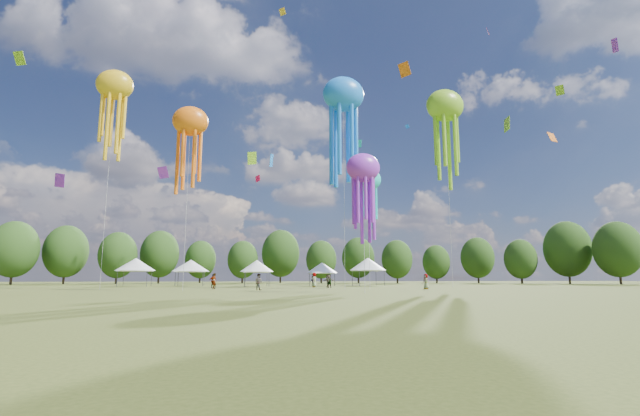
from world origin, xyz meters
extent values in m
plane|color=#384416|center=(0.00, 0.00, 0.00)|extent=(300.00, 300.00, 0.00)
imported|color=gray|center=(-5.08, 30.45, 0.82)|extent=(1.01, 0.99, 1.63)
imported|color=gray|center=(3.18, 44.22, 0.96)|extent=(0.90, 1.09, 1.92)
imported|color=gray|center=(5.66, 47.58, 0.86)|extent=(0.74, 0.90, 1.73)
imported|color=gray|center=(4.58, 52.68, 0.76)|extent=(1.05, 0.68, 1.52)
imported|color=gray|center=(-9.84, 41.17, 0.84)|extent=(1.07, 0.74, 1.69)
imported|color=gray|center=(4.11, 39.31, 0.84)|extent=(1.52, 1.37, 1.68)
imported|color=gray|center=(-9.57, 36.39, 0.87)|extent=(0.68, 0.75, 1.73)
imported|color=gray|center=(13.45, 31.97, 0.83)|extent=(0.84, 0.96, 1.66)
cylinder|color=#47474C|center=(-23.28, 52.92, 1.08)|extent=(0.08, 0.08, 2.15)
cylinder|color=#47474C|center=(-23.28, 56.88, 1.08)|extent=(0.08, 0.08, 2.15)
cylinder|color=#47474C|center=(-19.33, 52.92, 1.08)|extent=(0.08, 0.08, 2.15)
cylinder|color=#47474C|center=(-19.33, 56.88, 1.08)|extent=(0.08, 0.08, 2.15)
cube|color=white|center=(-21.30, 54.90, 2.20)|extent=(4.35, 4.35, 0.10)
cone|color=white|center=(-21.30, 54.90, 3.18)|extent=(5.66, 5.66, 1.85)
cylinder|color=#47474C|center=(-15.80, 55.94, 1.06)|extent=(0.08, 0.08, 2.12)
cylinder|color=#47474C|center=(-15.80, 59.94, 1.06)|extent=(0.08, 0.08, 2.12)
cylinder|color=#47474C|center=(-11.80, 55.94, 1.06)|extent=(0.08, 0.08, 2.12)
cylinder|color=#47474C|center=(-11.80, 59.94, 1.06)|extent=(0.08, 0.08, 2.12)
cube|color=white|center=(-13.80, 57.94, 2.17)|extent=(4.40, 4.40, 0.10)
cone|color=white|center=(-13.80, 57.94, 3.13)|extent=(5.72, 5.72, 1.82)
cylinder|color=#47474C|center=(-5.65, 50.19, 1.01)|extent=(0.08, 0.08, 2.01)
cylinder|color=#47474C|center=(-5.65, 53.55, 1.01)|extent=(0.08, 0.08, 2.01)
cylinder|color=#47474C|center=(-2.29, 50.19, 1.01)|extent=(0.08, 0.08, 2.01)
cylinder|color=#47474C|center=(-2.29, 53.55, 1.01)|extent=(0.08, 0.08, 2.01)
cube|color=white|center=(-3.97, 51.87, 2.06)|extent=(3.77, 3.77, 0.10)
cone|color=white|center=(-3.97, 51.87, 2.97)|extent=(4.90, 4.90, 1.72)
cylinder|color=#47474C|center=(4.56, 52.33, 0.94)|extent=(0.08, 0.08, 1.88)
cylinder|color=#47474C|center=(4.56, 55.64, 0.94)|extent=(0.08, 0.08, 1.88)
cylinder|color=#47474C|center=(7.88, 52.33, 0.94)|extent=(0.08, 0.08, 1.88)
cylinder|color=#47474C|center=(7.88, 55.64, 0.94)|extent=(0.08, 0.08, 1.88)
cube|color=white|center=(6.22, 53.99, 1.93)|extent=(3.71, 3.71, 0.10)
cone|color=white|center=(6.22, 53.99, 2.79)|extent=(4.83, 4.83, 1.61)
cylinder|color=#47474C|center=(11.68, 52.00, 1.16)|extent=(0.08, 0.08, 2.32)
cylinder|color=#47474C|center=(11.68, 56.02, 1.16)|extent=(0.08, 0.08, 2.32)
cylinder|color=#47474C|center=(15.70, 52.00, 1.16)|extent=(0.08, 0.08, 2.32)
cylinder|color=#47474C|center=(15.70, 56.02, 1.16)|extent=(0.08, 0.08, 2.32)
cube|color=white|center=(13.69, 54.01, 2.37)|extent=(4.42, 4.42, 0.10)
cone|color=white|center=(13.69, 54.01, 3.41)|extent=(5.75, 5.75, 1.99)
ellipsoid|color=orange|center=(-12.17, 29.00, 16.49)|extent=(3.47, 2.43, 2.95)
cylinder|color=beige|center=(-12.17, 29.00, 8.24)|extent=(0.03, 0.03, 16.49)
ellipsoid|color=#1A7AEE|center=(5.00, 35.09, 23.26)|extent=(5.08, 3.56, 4.32)
cylinder|color=beige|center=(5.00, 35.09, 11.63)|extent=(0.03, 0.03, 23.26)
ellipsoid|color=#1AD8DD|center=(7.16, 32.58, 12.24)|extent=(2.98, 2.08, 2.53)
cylinder|color=beige|center=(7.16, 32.58, 6.12)|extent=(0.03, 0.03, 12.24)
ellipsoid|color=yellow|center=(-21.31, 36.71, 22.85)|extent=(4.05, 2.83, 3.44)
cylinder|color=beige|center=(-21.31, 36.71, 11.42)|extent=(0.03, 0.03, 22.85)
ellipsoid|color=purple|center=(2.86, 20.45, 10.44)|extent=(2.90, 2.03, 2.47)
cylinder|color=beige|center=(2.86, 20.45, 5.22)|extent=(0.03, 0.03, 10.44)
ellipsoid|color=#88C921|center=(22.15, 42.42, 26.03)|extent=(5.60, 3.92, 4.76)
cylinder|color=beige|center=(22.15, 42.42, 13.02)|extent=(0.03, 0.03, 26.03)
cube|color=yellow|center=(-3.26, 28.76, 29.19)|extent=(0.76, 0.37, 0.94)
cube|color=#88C921|center=(-4.60, 61.41, 21.75)|extent=(1.67, 1.49, 2.39)
cube|color=#1A7AEE|center=(22.92, 58.30, 28.31)|extent=(0.69, 0.56, 0.94)
cube|color=#F448BC|center=(8.72, 46.03, 17.96)|extent=(0.70, 1.03, 1.30)
cube|color=purple|center=(24.91, 16.06, 21.58)|extent=(0.63, 1.13, 1.42)
cube|color=#88C921|center=(35.68, 35.51, 26.62)|extent=(1.16, 0.87, 1.43)
cube|color=purple|center=(-19.95, 67.03, 19.79)|extent=(2.06, 1.10, 2.22)
cube|color=orange|center=(17.84, 46.67, 33.23)|extent=(1.85, 1.45, 2.28)
cube|color=#88C921|center=(33.36, 44.30, 24.61)|extent=(0.46, 1.86, 2.35)
cube|color=#1AD8DD|center=(13.53, 57.69, 24.34)|extent=(0.89, 0.85, 1.45)
cube|color=#F448BC|center=(20.15, 27.72, 29.05)|extent=(0.64, 0.60, 0.85)
cube|color=purple|center=(-35.34, 63.28, 16.87)|extent=(1.79, 1.15, 2.41)
cube|color=#FF1644|center=(-4.08, 52.39, 16.19)|extent=(0.68, 0.87, 1.20)
cube|color=orange|center=(30.54, 31.48, 18.36)|extent=(1.12, 0.88, 1.42)
cube|color=#88C921|center=(-26.94, 27.05, 20.61)|extent=(1.10, 0.82, 1.12)
cube|color=#1A7AEE|center=(-1.64, 56.86, 20.32)|extent=(0.78, 2.02, 2.39)
cylinder|color=#38281C|center=(-47.17, 78.19, 1.68)|extent=(0.44, 0.44, 3.36)
ellipsoid|color=#264316|center=(-47.17, 78.19, 6.51)|extent=(8.40, 8.40, 10.51)
cylinder|color=#38281C|center=(-40.68, 85.49, 1.71)|extent=(0.44, 0.44, 3.41)
ellipsoid|color=#264316|center=(-40.68, 85.49, 6.61)|extent=(8.53, 8.53, 10.66)
cylinder|color=#38281C|center=(-30.60, 85.02, 1.53)|extent=(0.44, 0.44, 3.07)
ellipsoid|color=#264316|center=(-30.60, 85.02, 5.94)|extent=(7.66, 7.66, 9.58)
cylinder|color=#38281C|center=(-23.51, 93.33, 1.72)|extent=(0.44, 0.44, 3.43)
ellipsoid|color=#264316|center=(-23.51, 93.33, 6.65)|extent=(8.58, 8.58, 10.73)
cylinder|color=#38281C|center=(-14.76, 98.96, 1.47)|extent=(0.44, 0.44, 2.95)
ellipsoid|color=#264316|center=(-14.76, 98.96, 5.71)|extent=(7.37, 7.37, 9.21)
cylinder|color=#38281C|center=(-4.70, 95.06, 1.45)|extent=(0.44, 0.44, 2.89)
ellipsoid|color=#264316|center=(-4.70, 95.06, 5.61)|extent=(7.23, 7.23, 9.04)
cylinder|color=#38281C|center=(4.91, 99.49, 1.92)|extent=(0.44, 0.44, 3.84)
ellipsoid|color=#264316|center=(4.91, 99.49, 7.44)|extent=(9.60, 9.60, 11.99)
cylinder|color=#38281C|center=(13.19, 88.44, 1.42)|extent=(0.44, 0.44, 2.84)
ellipsoid|color=#264316|center=(13.19, 88.44, 5.51)|extent=(7.11, 7.11, 8.89)
cylinder|color=#38281C|center=(22.93, 91.04, 1.58)|extent=(0.44, 0.44, 3.16)
ellipsoid|color=#264316|center=(22.93, 91.04, 6.13)|extent=(7.91, 7.91, 9.88)
cylinder|color=#38281C|center=(30.69, 85.29, 1.44)|extent=(0.44, 0.44, 2.88)
ellipsoid|color=#264316|center=(30.69, 85.29, 5.59)|extent=(7.21, 7.21, 9.01)
cylinder|color=#38281C|center=(41.52, 87.24, 1.31)|extent=(0.44, 0.44, 2.63)
ellipsoid|color=#264316|center=(41.52, 87.24, 5.09)|extent=(6.57, 6.57, 8.22)
cylinder|color=#38281C|center=(50.52, 83.73, 1.56)|extent=(0.44, 0.44, 3.13)
ellipsoid|color=#264316|center=(50.52, 83.73, 6.06)|extent=(7.81, 7.81, 9.77)
cylinder|color=#38281C|center=(53.64, 71.81, 1.36)|extent=(0.44, 0.44, 2.72)
ellipsoid|color=#264316|center=(53.64, 71.81, 5.27)|extent=(6.80, 6.80, 8.50)
cylinder|color=#38281C|center=(62.96, 68.92, 1.90)|extent=(0.44, 0.44, 3.81)
ellipsoid|color=#264316|center=(62.96, 68.92, 7.38)|extent=(9.52, 9.52, 11.90)
cylinder|color=#38281C|center=(66.57, 59.80, 1.76)|extent=(0.44, 0.44, 3.51)
ellipsoid|color=#264316|center=(66.57, 59.80, 6.80)|extent=(8.78, 8.78, 10.97)
camera|label=1|loc=(-8.09, -15.21, 1.20)|focal=25.31mm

